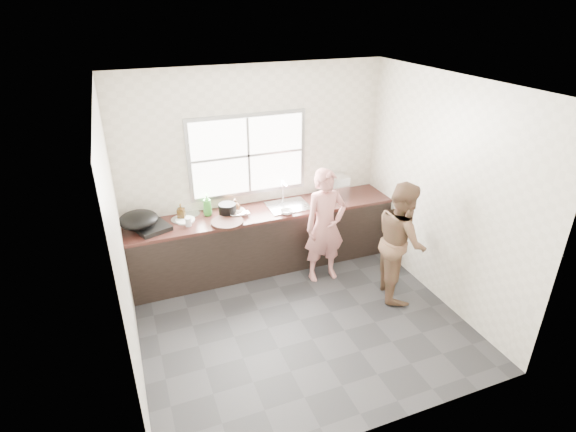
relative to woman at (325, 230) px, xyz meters
name	(u,v)px	position (x,y,z in m)	size (l,w,h in m)	color
floor	(300,320)	(-0.65, -0.74, -0.72)	(3.60, 3.20, 0.01)	#28282B
ceiling	(304,84)	(-0.65, -0.74, 1.99)	(3.60, 3.20, 0.01)	silver
wall_back	(255,168)	(-0.65, 0.87, 0.63)	(3.60, 0.01, 2.70)	beige
wall_left	(120,249)	(-2.45, -0.74, 0.63)	(0.01, 3.20, 2.70)	beige
wall_right	(443,193)	(1.16, -0.74, 0.63)	(0.01, 3.20, 2.70)	beige
wall_front	(385,306)	(-0.65, -2.34, 0.63)	(3.60, 0.01, 2.70)	beige
cabinet	(264,240)	(-0.65, 0.55, -0.31)	(3.60, 0.62, 0.82)	black
countertop	(264,212)	(-0.65, 0.55, 0.12)	(3.60, 0.64, 0.04)	#371B16
sink	(288,206)	(-0.30, 0.55, 0.15)	(0.55, 0.45, 0.02)	silver
faucet	(283,191)	(-0.30, 0.75, 0.29)	(0.02, 0.02, 0.30)	silver
window_frame	(248,155)	(-0.75, 0.85, 0.83)	(1.60, 0.05, 1.10)	#9EA0A5
window_glazing	(248,156)	(-0.75, 0.83, 0.83)	(1.50, 0.01, 1.00)	white
woman	(325,230)	(0.00, 0.00, 0.00)	(0.52, 0.34, 1.44)	tan
person_side	(401,240)	(0.71, -0.66, 0.04)	(0.74, 0.57, 1.51)	brown
cutting_board	(227,222)	(-1.20, 0.34, 0.16)	(0.41, 0.41, 0.04)	black
cleaver	(242,213)	(-0.96, 0.49, 0.19)	(0.19, 0.09, 0.01)	#BABDC2
bowl_mince	(237,213)	(-1.02, 0.53, 0.17)	(0.24, 0.24, 0.06)	white
bowl_crabs	(322,199)	(0.22, 0.55, 0.18)	(0.21, 0.21, 0.07)	silver
bowl_held	(287,211)	(-0.40, 0.34, 0.18)	(0.21, 0.21, 0.07)	white
black_pot	(227,210)	(-1.13, 0.58, 0.22)	(0.23, 0.23, 0.16)	black
plate_food	(185,220)	(-1.68, 0.62, 0.15)	(0.25, 0.25, 0.02)	white
bottle_green	(207,205)	(-1.37, 0.68, 0.29)	(0.12, 0.12, 0.30)	#358D2E
bottle_brown_tall	(181,212)	(-1.71, 0.70, 0.24)	(0.08, 0.09, 0.19)	#3D280F
bottle_brown_short	(235,206)	(-1.01, 0.66, 0.22)	(0.13, 0.13, 0.16)	#4E2A13
glass_jar	(188,222)	(-1.66, 0.46, 0.20)	(0.08, 0.08, 0.11)	#B9BCBF
burner	(152,228)	(-2.09, 0.52, 0.17)	(0.37, 0.37, 0.06)	black
wok	(138,220)	(-2.24, 0.56, 0.29)	(0.47, 0.47, 0.18)	black
dish_rack	(334,186)	(0.45, 0.68, 0.28)	(0.38, 0.26, 0.28)	white
pot_lid_left	(181,219)	(-1.72, 0.66, 0.15)	(0.26, 0.26, 0.01)	silver
pot_lid_right	(191,214)	(-1.58, 0.78, 0.15)	(0.25, 0.25, 0.01)	silver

